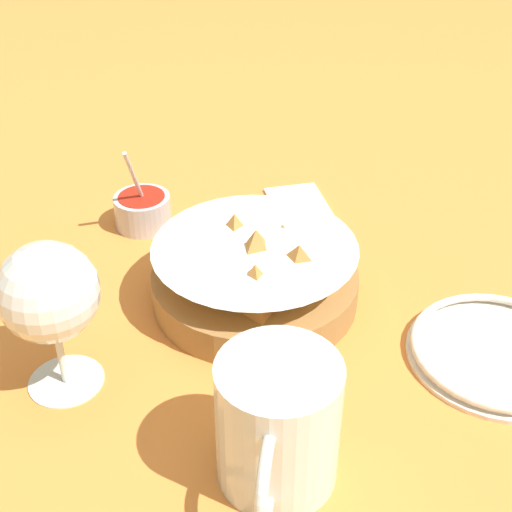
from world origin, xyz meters
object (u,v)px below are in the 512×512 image
Objects in this scene: food_basket at (258,274)px; wine_glass at (49,296)px; beer_mug at (277,428)px; side_plate at (498,351)px; sauce_cup at (143,209)px.

food_basket is 0.22m from wine_glass.
food_basket is 0.23m from beer_mug.
beer_mug reaches higher than side_plate.
food_basket reaches higher than side_plate.
beer_mug is 0.26m from side_plate.
wine_glass is (0.27, 0.01, 0.08)m from sauce_cup.
sauce_cup is 0.40m from beer_mug.
sauce_cup is 0.44m from side_plate.
food_basket is 1.55× the size of beer_mug.
beer_mug is at bearing 71.23° from wine_glass.
sauce_cup is at bearing -178.35° from wine_glass.
food_basket is at bearing 52.74° from sauce_cup.
wine_glass reaches higher than side_plate.
food_basket is 0.20m from sauce_cup.
beer_mug is at bearing 13.09° from food_basket.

